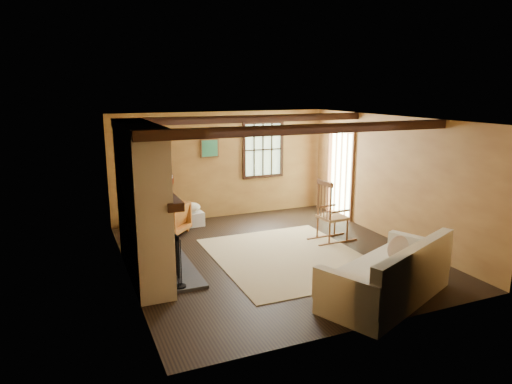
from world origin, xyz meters
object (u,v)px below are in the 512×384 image
fireplace (143,208)px  armchair (168,218)px  sofa (390,279)px  laundry_basket (191,219)px  rocking_chair (331,215)px

fireplace → armchair: size_ratio=3.33×
sofa → laundry_basket: 4.82m
fireplace → laundry_basket: 2.83m
fireplace → laundry_basket: bearing=59.6°
armchair → laundry_basket: bearing=165.1°
laundry_basket → armchair: size_ratio=0.69×
fireplace → rocking_chair: fireplace is taller
fireplace → sofa: 3.80m
rocking_chair → armchair: (-2.81, 1.64, -0.18)m
fireplace → rocking_chair: bearing=4.6°
sofa → laundry_basket: sofa is taller
fireplace → sofa: size_ratio=1.01×
laundry_basket → rocking_chair: bearing=-42.0°
rocking_chair → sofa: rocking_chair is taller
fireplace → sofa: bearing=-36.8°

